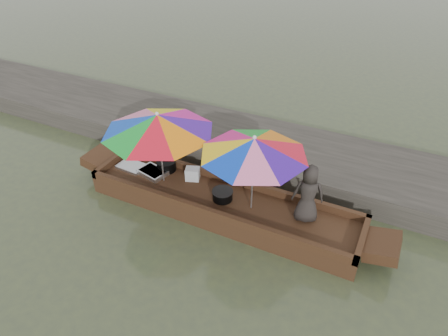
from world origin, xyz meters
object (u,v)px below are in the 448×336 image
at_px(cooking_pot, 166,165).
at_px(charcoal_grill, 222,195).
at_px(supply_bag, 193,174).
at_px(umbrella_bow, 160,148).
at_px(tray_crayfish, 153,172).
at_px(boat_hull, 222,205).
at_px(umbrella_stern, 253,174).
at_px(tray_scallop, 132,166).
at_px(vendor, 308,194).

xyz_separation_m(cooking_pot, charcoal_grill, (1.52, -0.37, -0.02)).
xyz_separation_m(supply_bag, umbrella_bow, (-0.52, -0.30, 0.65)).
bearing_deg(tray_crayfish, boat_hull, -2.73).
xyz_separation_m(tray_crayfish, charcoal_grill, (1.69, -0.09, 0.05)).
relative_size(charcoal_grill, umbrella_bow, 0.18).
relative_size(umbrella_bow, umbrella_stern, 1.13).
bearing_deg(umbrella_bow, tray_scallop, 174.82).
bearing_deg(charcoal_grill, tray_scallop, 177.56).
height_order(tray_scallop, umbrella_stern, umbrella_stern).
relative_size(boat_hull, tray_scallop, 9.21).
xyz_separation_m(cooking_pot, umbrella_stern, (2.11, -0.35, 0.67)).
height_order(tray_scallop, charcoal_grill, charcoal_grill).
relative_size(supply_bag, umbrella_bow, 0.13).
bearing_deg(vendor, boat_hull, -12.36).
relative_size(tray_scallop, charcoal_grill, 1.52).
distance_m(cooking_pot, supply_bag, 0.68).
xyz_separation_m(tray_crayfish, umbrella_stern, (2.28, -0.08, 0.73)).
xyz_separation_m(cooking_pot, supply_bag, (0.67, -0.05, 0.02)).
height_order(cooking_pot, umbrella_bow, umbrella_bow).
distance_m(boat_hull, tray_crayfish, 1.68).
bearing_deg(tray_scallop, umbrella_bow, -5.18).
bearing_deg(vendor, supply_bag, -21.22).
distance_m(vendor, umbrella_stern, 1.02).
bearing_deg(supply_bag, tray_crayfish, -165.30).
height_order(tray_scallop, supply_bag, supply_bag).
bearing_deg(supply_bag, tray_scallop, -170.98).
bearing_deg(tray_crayfish, tray_scallop, 179.96).
xyz_separation_m(umbrella_bow, umbrella_stern, (1.95, 0.00, 0.00)).
bearing_deg(boat_hull, umbrella_stern, 0.00).
bearing_deg(supply_bag, boat_hull, -20.15).
height_order(supply_bag, umbrella_stern, umbrella_stern).
bearing_deg(boat_hull, vendor, 5.26).
distance_m(supply_bag, umbrella_bow, 0.88).
relative_size(boat_hull, cooking_pot, 13.24).
xyz_separation_m(tray_scallop, vendor, (3.83, 0.07, 0.54)).
bearing_deg(cooking_pot, charcoal_grill, -13.65).
bearing_deg(tray_crayfish, cooking_pot, 57.81).
height_order(charcoal_grill, umbrella_stern, umbrella_stern).
relative_size(tray_scallop, vendor, 0.51).
bearing_deg(tray_scallop, charcoal_grill, -2.44).
distance_m(cooking_pot, vendor, 3.15).
height_order(tray_scallop, umbrella_bow, umbrella_bow).
distance_m(supply_bag, vendor, 2.48).
distance_m(boat_hull, cooking_pot, 1.56).
relative_size(supply_bag, vendor, 0.25).
relative_size(cooking_pot, umbrella_stern, 0.21).
height_order(supply_bag, umbrella_bow, umbrella_bow).
relative_size(cooking_pot, umbrella_bow, 0.19).
bearing_deg(charcoal_grill, supply_bag, 159.44).
bearing_deg(cooking_pot, vendor, -3.77).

